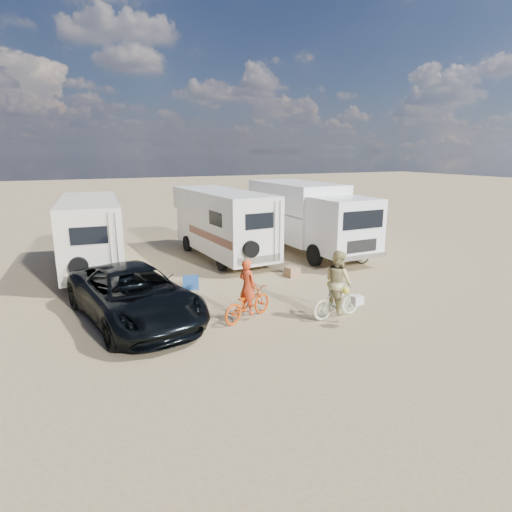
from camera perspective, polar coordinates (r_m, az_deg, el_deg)
name	(u,v)px	position (r m, az deg, el deg)	size (l,w,h in m)	color
ground	(297,307)	(13.44, 5.43, -6.81)	(140.00, 140.00, 0.00)	tan
rv_main	(223,225)	(19.30, -4.43, 4.17)	(2.21, 6.74, 3.01)	white
rv_left	(91,236)	(18.20, -21.04, 2.52)	(2.12, 6.42, 2.90)	#F2E2CE
box_truck	(309,218)	(20.52, 7.01, 4.98)	(2.61, 7.79, 3.23)	white
dark_suv	(134,295)	(12.63, -15.94, -4.97)	(2.55, 5.52, 1.53)	black
bike_man	(247,303)	(12.35, -1.14, -6.27)	(0.64, 1.82, 0.96)	#CB3E05
bike_woman	(337,301)	(12.65, 10.73, -5.95)	(0.46, 1.63, 0.98)	beige
rider_man	(247,293)	(12.24, -1.15, -4.88)	(0.58, 0.38, 1.59)	red
rider_woman	(338,288)	(12.52, 10.81, -4.14)	(0.88, 0.69, 1.82)	tan
bike_parked	(348,252)	(18.93, 12.07, 0.53)	(0.63, 1.81, 0.95)	#252725
cooler	(191,283)	(15.24, -8.65, -3.53)	(0.55, 0.40, 0.44)	#204C95
crate	(292,272)	(16.61, 4.83, -2.09)	(0.46, 0.46, 0.37)	#946C4A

